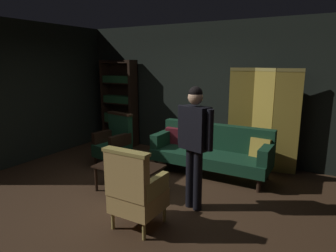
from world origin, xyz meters
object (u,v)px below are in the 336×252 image
folding_screen (262,118)px  armchair_gilt_accent (135,191)px  velvet_couch (212,149)px  bookshelf (120,102)px  coffee_table (129,168)px  standing_figure (195,137)px  armchair_wing_left (114,142)px  book_red_leather (123,163)px

folding_screen → armchair_gilt_accent: folding_screen is taller
velvet_couch → bookshelf: bearing=164.6°
velvet_couch → coffee_table: velvet_couch is taller
armchair_gilt_accent → velvet_couch: bearing=86.9°
bookshelf → velvet_couch: bearing=-15.4°
velvet_couch → standing_figure: bearing=-78.6°
armchair_wing_left → bookshelf: bearing=124.5°
bookshelf → velvet_couch: bookshelf is taller
velvet_couch → armchair_wing_left: armchair_wing_left is taller
bookshelf → armchair_wing_left: size_ratio=1.97×
bookshelf → coffee_table: size_ratio=2.05×
bookshelf → armchair_wing_left: (0.92, -1.33, -0.56)m
standing_figure → armchair_wing_left: bearing=159.0°
bookshelf → velvet_couch: 2.86m
coffee_table → armchair_wing_left: size_ratio=0.96×
armchair_wing_left → book_red_leather: size_ratio=4.68×
armchair_wing_left → coffee_table: bearing=-39.6°
coffee_table → armchair_wing_left: bearing=140.4°
standing_figure → book_red_leather: 1.37m
bookshelf → velvet_couch: (2.70, -0.74, -0.60)m
armchair_gilt_accent → armchair_wing_left: (-1.67, 1.61, 0.00)m
folding_screen → velvet_couch: folding_screen is taller
bookshelf → standing_figure: bookshelf is taller
armchair_wing_left → folding_screen: bearing=27.6°
book_red_leather → standing_figure: bearing=-0.1°
folding_screen → velvet_couch: 1.13m
coffee_table → standing_figure: bearing=-0.5°
bookshelf → book_red_leather: 2.81m
armchair_wing_left → book_red_leather: 1.14m
coffee_table → book_red_leather: size_ratio=4.50×
folding_screen → book_red_leather: bearing=-128.5°
bookshelf → book_red_leather: (1.74, -2.12, -0.61)m
armchair_wing_left → standing_figure: standing_figure is taller
velvet_couch → book_red_leather: size_ratio=9.54×
armchair_wing_left → standing_figure: bearing=-21.0°
book_red_leather → armchair_wing_left: bearing=136.2°
coffee_table → standing_figure: size_ratio=0.59×
armchair_gilt_accent → book_red_leather: (-0.84, 0.82, -0.05)m
folding_screen → bookshelf: bookshelf is taller
book_red_leather → armchair_gilt_accent: bearing=-44.2°
velvet_couch → armchair_gilt_accent: bearing=-93.1°
standing_figure → book_red_leather: (-1.24, 0.00, -0.59)m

